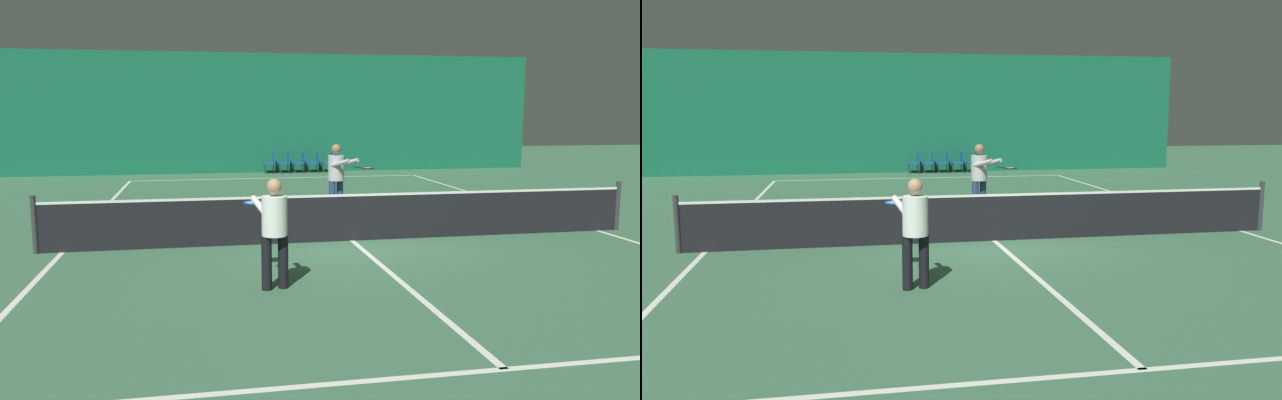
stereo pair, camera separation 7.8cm
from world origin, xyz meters
TOP-DOWN VIEW (x-y plane):
  - ground_plane at (0.00, 0.00)m, footprint 60.00×60.00m
  - backdrop_curtain at (0.00, 14.28)m, footprint 23.00×0.12m
  - court_line_baseline_far at (0.00, 11.90)m, footprint 11.00×0.10m
  - court_line_service_far at (0.00, 6.40)m, footprint 8.25×0.10m
  - court_line_service_near at (0.00, -6.40)m, footprint 8.25×0.10m
  - court_line_sideline_left at (-5.50, 0.00)m, footprint 0.10×23.80m
  - court_line_sideline_right at (5.50, 0.00)m, footprint 0.10×23.80m
  - court_line_centre at (0.00, 0.00)m, footprint 0.10×12.80m
  - tennis_net at (0.00, 0.00)m, footprint 12.00×0.10m
  - player_near at (-1.94, -3.05)m, footprint 0.63×1.38m
  - player_far at (0.38, 3.09)m, footprint 1.08×1.36m
  - courtside_chair_0 at (-0.05, 13.73)m, footprint 0.44×0.44m
  - courtside_chair_1 at (0.57, 13.73)m, footprint 0.44×0.44m
  - courtside_chair_2 at (1.19, 13.73)m, footprint 0.44×0.44m
  - courtside_chair_3 at (1.80, 13.73)m, footprint 0.44×0.44m
  - courtside_chair_4 at (2.42, 13.73)m, footprint 0.44×0.44m

SIDE VIEW (x-z plane):
  - ground_plane at x=0.00m, z-range 0.00..0.00m
  - court_line_baseline_far at x=0.00m, z-range 0.00..0.00m
  - court_line_service_far at x=0.00m, z-range 0.00..0.00m
  - court_line_service_near at x=0.00m, z-range 0.00..0.00m
  - court_line_sideline_left at x=-5.50m, z-range 0.00..0.00m
  - court_line_sideline_right at x=5.50m, z-range 0.00..0.00m
  - court_line_centre at x=0.00m, z-range 0.00..0.00m
  - courtside_chair_0 at x=-0.05m, z-range 0.07..0.91m
  - courtside_chair_1 at x=0.57m, z-range 0.07..0.91m
  - courtside_chair_2 at x=1.19m, z-range 0.07..0.91m
  - courtside_chair_3 at x=1.80m, z-range 0.07..0.91m
  - courtside_chair_4 at x=2.42m, z-range 0.07..0.91m
  - tennis_net at x=0.00m, z-range -0.02..1.05m
  - player_near at x=-1.94m, z-range 0.13..1.76m
  - player_far at x=0.38m, z-range 0.15..1.91m
  - backdrop_curtain at x=0.00m, z-range 0.00..4.93m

